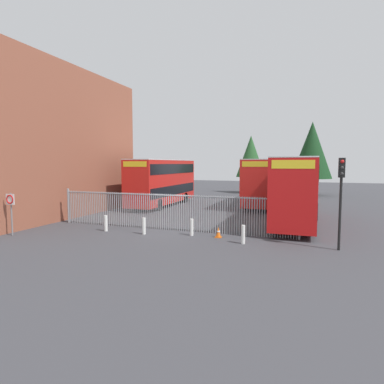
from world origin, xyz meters
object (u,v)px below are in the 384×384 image
(double_decker_bus_near_gate, at_px, (296,188))
(double_decker_bus_behind_fence_left, at_px, (163,180))
(bollard_near_left, at_px, (106,223))
(traffic_cone_by_gate, at_px, (218,232))
(bollard_near_right, at_px, (192,227))
(double_decker_bus_behind_fence_right, at_px, (264,180))
(bollard_far_right, at_px, (243,234))
(traffic_light_kerbside, at_px, (341,187))
(speed_limit_sign_post, at_px, (10,204))
(bollard_center_front, at_px, (144,226))

(double_decker_bus_near_gate, bearing_deg, double_decker_bus_behind_fence_left, 154.71)
(double_decker_bus_near_gate, xyz_separation_m, bollard_near_left, (-10.60, -6.33, -1.95))
(traffic_cone_by_gate, bearing_deg, bollard_near_left, -175.02)
(double_decker_bus_near_gate, height_order, bollard_near_right, double_decker_bus_near_gate)
(double_decker_bus_behind_fence_right, relative_size, traffic_cone_by_gate, 18.32)
(bollard_near_right, bearing_deg, bollard_far_right, -16.56)
(bollard_near_right, bearing_deg, bollard_near_left, -173.81)
(double_decker_bus_near_gate, relative_size, double_decker_bus_behind_fence_left, 1.00)
(double_decker_bus_near_gate, height_order, bollard_near_left, double_decker_bus_near_gate)
(double_decker_bus_behind_fence_left, distance_m, traffic_light_kerbside, 19.10)
(double_decker_bus_behind_fence_right, bearing_deg, bollard_far_right, -86.21)
(bollard_near_left, distance_m, traffic_cone_by_gate, 6.83)
(traffic_light_kerbside, bearing_deg, bollard_near_right, 175.00)
(bollard_far_right, distance_m, traffic_cone_by_gate, 1.82)
(bollard_far_right, relative_size, speed_limit_sign_post, 0.40)
(double_decker_bus_behind_fence_left, bearing_deg, double_decker_bus_behind_fence_right, 19.36)
(traffic_cone_by_gate, xyz_separation_m, speed_limit_sign_post, (-11.09, -3.40, 1.49))
(bollard_far_right, bearing_deg, bollard_center_front, 176.81)
(bollard_near_left, xyz_separation_m, bollard_far_right, (8.34, -0.35, 0.00))
(traffic_cone_by_gate, bearing_deg, bollard_near_right, -179.15)
(double_decker_bus_near_gate, xyz_separation_m, bollard_far_right, (-2.26, -6.68, -1.95))
(bollard_near_right, relative_size, bollard_far_right, 1.00)
(double_decker_bus_near_gate, bearing_deg, bollard_near_left, -149.14)
(bollard_center_front, bearing_deg, double_decker_bus_near_gate, 38.37)
(bollard_center_front, bearing_deg, bollard_near_left, 179.46)
(double_decker_bus_near_gate, distance_m, bollard_far_right, 7.31)
(double_decker_bus_near_gate, relative_size, bollard_near_right, 11.38)
(double_decker_bus_near_gate, bearing_deg, double_decker_bus_behind_fence_right, 109.99)
(bollard_center_front, relative_size, bollard_far_right, 1.00)
(bollard_far_right, bearing_deg, double_decker_bus_behind_fence_right, 93.79)
(double_decker_bus_near_gate, distance_m, double_decker_bus_behind_fence_left, 13.73)
(double_decker_bus_behind_fence_right, xyz_separation_m, traffic_cone_by_gate, (-0.50, -14.81, -2.13))
(bollard_near_right, distance_m, speed_limit_sign_post, 10.21)
(bollard_near_right, distance_m, traffic_cone_by_gate, 1.55)
(bollard_near_left, xyz_separation_m, traffic_light_kerbside, (12.79, -0.09, 2.51))
(bollard_near_right, bearing_deg, traffic_cone_by_gate, 0.85)
(bollard_center_front, bearing_deg, bollard_far_right, -3.19)
(double_decker_bus_behind_fence_right, relative_size, bollard_near_left, 11.38)
(double_decker_bus_behind_fence_left, relative_size, bollard_near_left, 11.38)
(double_decker_bus_behind_fence_left, height_order, bollard_near_left, double_decker_bus_behind_fence_left)
(traffic_cone_by_gate, relative_size, traffic_light_kerbside, 0.14)
(double_decker_bus_behind_fence_left, height_order, double_decker_bus_behind_fence_right, same)
(double_decker_bus_behind_fence_left, distance_m, bollard_far_right, 16.26)
(double_decker_bus_behind_fence_right, distance_m, bollard_near_left, 17.15)
(traffic_cone_by_gate, bearing_deg, speed_limit_sign_post, -162.93)
(bollard_center_front, xyz_separation_m, bollard_far_right, (5.77, -0.32, 0.00))
(double_decker_bus_behind_fence_right, relative_size, bollard_center_front, 11.38)
(double_decker_bus_near_gate, height_order, traffic_light_kerbside, double_decker_bus_near_gate)
(bollard_center_front, height_order, speed_limit_sign_post, speed_limit_sign_post)
(double_decker_bus_behind_fence_left, relative_size, bollard_center_front, 11.38)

